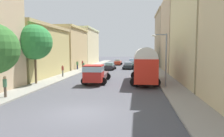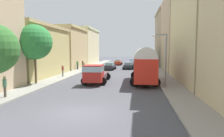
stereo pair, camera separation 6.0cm
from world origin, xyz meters
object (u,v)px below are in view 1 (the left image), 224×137
(pedestrian_4, at_px, (83,64))
(car_1, at_px, (118,62))
(pedestrian_2, at_px, (63,70))
(car_2, at_px, (129,65))
(parked_bus_0, at_px, (144,63))
(streetlamp_near, at_px, (164,55))
(pedestrian_3, at_px, (5,86))
(pedestrian_1, at_px, (84,66))
(car_3, at_px, (132,62))
(car_0, at_px, (110,66))
(parked_bus_1, at_px, (143,57))
(pedestrian_0, at_px, (77,65))
(cargo_truck_0, at_px, (96,73))

(pedestrian_4, bearing_deg, car_1, 64.68)
(pedestrian_2, bearing_deg, car_2, 58.16)
(parked_bus_0, height_order, streetlamp_near, streetlamp_near)
(car_1, distance_m, pedestrian_3, 38.30)
(pedestrian_1, bearing_deg, car_2, 30.54)
(pedestrian_2, height_order, pedestrian_4, pedestrian_4)
(car_3, bearing_deg, car_1, -139.53)
(car_0, bearing_deg, streetlamp_near, -66.09)
(parked_bus_1, xyz_separation_m, car_2, (-2.97, -5.46, -1.61))
(pedestrian_0, xyz_separation_m, pedestrian_3, (1.05, -23.64, 0.02))
(pedestrian_0, xyz_separation_m, streetlamp_near, (14.36, -17.20, 2.33))
(car_1, xyz_separation_m, car_3, (3.60, 3.07, -0.01))
(pedestrian_3, bearing_deg, car_3, 77.36)
(car_3, relative_size, pedestrian_3, 2.31)
(car_1, bearing_deg, pedestrian_4, -115.32)
(parked_bus_1, xyz_separation_m, pedestrian_0, (-12.88, -9.05, -1.27))
(parked_bus_0, height_order, pedestrian_0, parked_bus_0)
(pedestrian_2, bearing_deg, pedestrian_3, -89.91)
(cargo_truck_0, bearing_deg, pedestrian_3, -124.38)
(car_0, relative_size, streetlamp_near, 0.67)
(cargo_truck_0, xyz_separation_m, pedestrian_2, (-5.75, 4.56, -0.16))
(parked_bus_1, distance_m, pedestrian_3, 34.79)
(cargo_truck_0, bearing_deg, car_3, 83.94)
(streetlamp_near, bearing_deg, pedestrian_1, 128.76)
(parked_bus_1, height_order, pedestrian_3, parked_bus_1)
(parked_bus_0, bearing_deg, car_1, 101.74)
(car_1, bearing_deg, pedestrian_3, -98.40)
(cargo_truck_0, height_order, pedestrian_0, cargo_truck_0)
(streetlamp_near, bearing_deg, parked_bus_1, 93.22)
(parked_bus_0, distance_m, parked_bus_1, 22.88)
(parked_bus_1, bearing_deg, pedestrian_0, -144.91)
(parked_bus_0, distance_m, car_2, 17.68)
(pedestrian_1, relative_size, streetlamp_near, 0.30)
(parked_bus_0, relative_size, pedestrian_4, 4.97)
(parked_bus_1, distance_m, pedestrian_2, 23.08)
(cargo_truck_0, xyz_separation_m, streetlamp_near, (7.58, -1.93, 2.19))
(parked_bus_1, distance_m, car_3, 8.82)
(pedestrian_2, distance_m, pedestrian_3, 12.93)
(pedestrian_1, xyz_separation_m, pedestrian_3, (-0.55, -22.33, 0.11))
(streetlamp_near, bearing_deg, pedestrian_0, 129.86)
(car_3, xyz_separation_m, pedestrian_4, (-9.61, -15.78, 0.33))
(parked_bus_1, relative_size, cargo_truck_0, 1.36)
(car_0, bearing_deg, pedestrian_3, -101.95)
(parked_bus_0, distance_m, pedestrian_2, 11.93)
(pedestrian_4, bearing_deg, pedestrian_2, -88.12)
(pedestrian_1, xyz_separation_m, pedestrian_2, (-0.57, -9.40, 0.08))
(car_1, distance_m, streetlamp_near, 32.48)
(car_2, bearing_deg, car_1, 107.07)
(cargo_truck_0, relative_size, streetlamp_near, 1.27)
(car_0, xyz_separation_m, car_3, (3.96, 16.27, 0.02))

